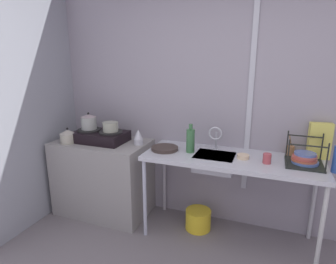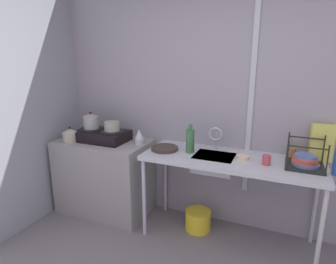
# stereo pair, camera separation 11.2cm
# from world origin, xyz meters

# --- Properties ---
(wall_back) EXTENTS (4.88, 0.10, 2.74)m
(wall_back) POSITION_xyz_m (0.00, 1.91, 1.37)
(wall_back) COLOR gray
(wall_back) RESTS_ON ground
(wall_metal_strip) EXTENTS (0.05, 0.01, 2.19)m
(wall_metal_strip) POSITION_xyz_m (0.03, 1.85, 1.51)
(wall_metal_strip) COLOR #B4B9C2
(counter_concrete) EXTENTS (1.01, 0.60, 0.84)m
(counter_concrete) POSITION_xyz_m (-1.48, 1.56, 0.42)
(counter_concrete) COLOR gray
(counter_concrete) RESTS_ON ground
(counter_sink) EXTENTS (1.61, 0.60, 0.84)m
(counter_sink) POSITION_xyz_m (-0.08, 1.56, 0.78)
(counter_sink) COLOR #B4B9C2
(counter_sink) RESTS_ON ground
(stove) EXTENTS (0.57, 0.36, 0.13)m
(stove) POSITION_xyz_m (-1.49, 1.56, 0.90)
(stove) COLOR black
(stove) RESTS_ON counter_concrete
(pot_on_left_burner) EXTENTS (0.17, 0.17, 0.19)m
(pot_on_left_burner) POSITION_xyz_m (-1.63, 1.56, 1.05)
(pot_on_left_burner) COLOR #979D97
(pot_on_left_burner) RESTS_ON stove
(pot_on_right_burner) EXTENTS (0.16, 0.16, 0.10)m
(pot_on_right_burner) POSITION_xyz_m (-1.35, 1.56, 1.01)
(pot_on_right_burner) COLOR #9BA08C
(pot_on_right_burner) RESTS_ON stove
(pot_beside_stove) EXTENTS (0.16, 0.16, 0.17)m
(pot_beside_stove) POSITION_xyz_m (-1.78, 1.39, 0.91)
(pot_beside_stove) COLOR #A29F8D
(pot_beside_stove) RESTS_ON counter_concrete
(percolator) EXTENTS (0.10, 0.10, 0.16)m
(percolator) POSITION_xyz_m (-1.05, 1.61, 0.92)
(percolator) COLOR silver
(percolator) RESTS_ON counter_concrete
(sink_basin) EXTENTS (0.37, 0.31, 0.14)m
(sink_basin) POSITION_xyz_m (-0.23, 1.56, 0.77)
(sink_basin) COLOR #B4B9C2
(sink_basin) RESTS_ON counter_sink
(faucet) EXTENTS (0.13, 0.08, 0.24)m
(faucet) POSITION_xyz_m (-0.26, 1.69, 1.00)
(faucet) COLOR #B4B9C2
(faucet) RESTS_ON counter_sink
(frying_pan) EXTENTS (0.27, 0.27, 0.03)m
(frying_pan) POSITION_xyz_m (-0.72, 1.53, 0.85)
(frying_pan) COLOR #392E29
(frying_pan) RESTS_ON counter_sink
(dish_rack) EXTENTS (0.30, 0.32, 0.25)m
(dish_rack) POSITION_xyz_m (0.54, 1.59, 0.89)
(dish_rack) COLOR black
(dish_rack) RESTS_ON counter_sink
(cup_by_rack) EXTENTS (0.07, 0.07, 0.09)m
(cup_by_rack) POSITION_xyz_m (0.24, 1.50, 0.88)
(cup_by_rack) COLOR #B0464E
(cup_by_rack) RESTS_ON counter_sink
(small_bowl_on_drainboard) EXTENTS (0.11, 0.11, 0.04)m
(small_bowl_on_drainboard) POSITION_xyz_m (0.03, 1.56, 0.86)
(small_bowl_on_drainboard) COLOR beige
(small_bowl_on_drainboard) RESTS_ON counter_sink
(bottle_by_sink) EXTENTS (0.08, 0.08, 0.28)m
(bottle_by_sink) POSITION_xyz_m (-0.47, 1.56, 0.96)
(bottle_by_sink) COLOR #36693D
(bottle_by_sink) RESTS_ON counter_sink
(cereal_box) EXTENTS (0.20, 0.10, 0.33)m
(cereal_box) POSITION_xyz_m (0.66, 1.80, 1.00)
(cereal_box) COLOR #D8D358
(cereal_box) RESTS_ON counter_sink
(utensil_jar) EXTENTS (0.07, 0.07, 0.19)m
(utensil_jar) POSITION_xyz_m (0.43, 1.80, 0.89)
(utensil_jar) COLOR #9F6C44
(utensil_jar) RESTS_ON counter_sink
(bucket_on_floor) EXTENTS (0.26, 0.26, 0.21)m
(bucket_on_floor) POSITION_xyz_m (-0.38, 1.59, 0.10)
(bucket_on_floor) COLOR yellow
(bucket_on_floor) RESTS_ON ground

